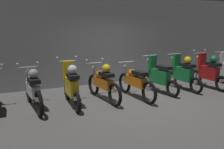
# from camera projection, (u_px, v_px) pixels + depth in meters

# --- Properties ---
(ground_plane) EXTENTS (80.00, 80.00, 0.00)m
(ground_plane) POSITION_uv_depth(u_px,v_px,m) (139.00, 100.00, 7.02)
(ground_plane) COLOR #565451
(back_wall) EXTENTS (16.00, 0.30, 3.17)m
(back_wall) POSITION_uv_depth(u_px,v_px,m) (106.00, 40.00, 8.96)
(back_wall) COLOR gray
(back_wall) RESTS_ON ground
(motorbike_slot_1) EXTENTS (0.59, 1.95, 1.15)m
(motorbike_slot_1) POSITION_uv_depth(u_px,v_px,m) (33.00, 89.00, 6.19)
(motorbike_slot_1) COLOR black
(motorbike_slot_1) RESTS_ON ground
(motorbike_slot_2) EXTENTS (0.59, 1.68, 1.29)m
(motorbike_slot_2) POSITION_uv_depth(u_px,v_px,m) (71.00, 85.00, 6.41)
(motorbike_slot_2) COLOR black
(motorbike_slot_2) RESTS_ON ground
(motorbike_slot_3) EXTENTS (0.59, 1.95, 1.15)m
(motorbike_slot_3) POSITION_uv_depth(u_px,v_px,m) (103.00, 82.00, 6.91)
(motorbike_slot_3) COLOR black
(motorbike_slot_3) RESTS_ON ground
(motorbike_slot_4) EXTENTS (0.56, 1.95, 1.03)m
(motorbike_slot_4) POSITION_uv_depth(u_px,v_px,m) (136.00, 82.00, 7.14)
(motorbike_slot_4) COLOR black
(motorbike_slot_4) RESTS_ON ground
(motorbike_slot_5) EXTENTS (0.56, 1.67, 1.18)m
(motorbike_slot_5) POSITION_uv_depth(u_px,v_px,m) (159.00, 77.00, 7.70)
(motorbike_slot_5) COLOR black
(motorbike_slot_5) RESTS_ON ground
(motorbike_slot_6) EXTENTS (0.56, 1.68, 1.18)m
(motorbike_slot_6) POSITION_uv_depth(u_px,v_px,m) (183.00, 73.00, 8.08)
(motorbike_slot_6) COLOR black
(motorbike_slot_6) RESTS_ON ground
(motorbike_slot_7) EXTENTS (0.59, 1.68, 1.29)m
(motorbike_slot_7) POSITION_uv_depth(u_px,v_px,m) (208.00, 72.00, 8.31)
(motorbike_slot_7) COLOR black
(motorbike_slot_7) RESTS_ON ground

